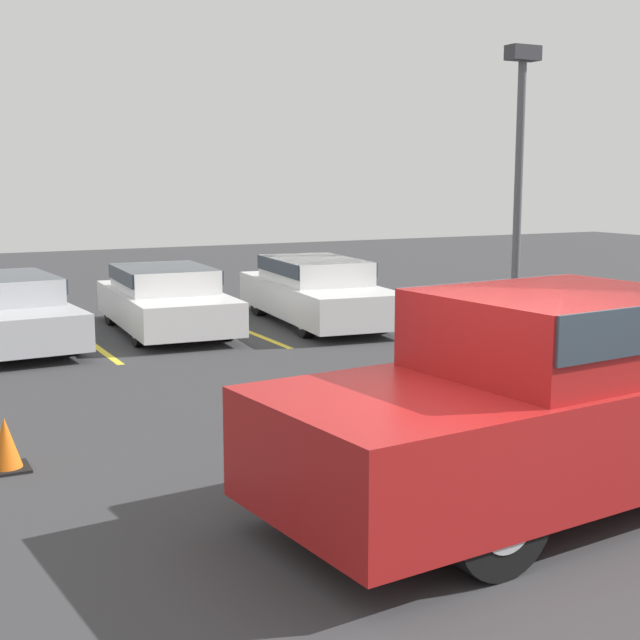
# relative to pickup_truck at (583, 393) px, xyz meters

# --- Properties ---
(ground_plane) EXTENTS (60.00, 60.00, 0.00)m
(ground_plane) POSITION_rel_pickup_truck_xyz_m (-1.42, -0.53, -0.93)
(ground_plane) COLOR #38383A
(stall_stripe_b) EXTENTS (0.12, 4.77, 0.01)m
(stall_stripe_b) POSITION_rel_pickup_truck_xyz_m (-2.30, 9.81, -0.93)
(stall_stripe_b) COLOR yellow
(stall_stripe_b) RESTS_ON ground_plane
(stall_stripe_c) EXTENTS (0.12, 4.77, 0.01)m
(stall_stripe_c) POSITION_rel_pickup_truck_xyz_m (0.58, 9.81, -0.93)
(stall_stripe_c) COLOR yellow
(stall_stripe_c) RESTS_ON ground_plane
(stall_stripe_d) EXTENTS (0.12, 4.77, 0.01)m
(stall_stripe_d) POSITION_rel_pickup_truck_xyz_m (3.45, 9.81, -0.93)
(stall_stripe_d) COLOR yellow
(stall_stripe_d) RESTS_ON ground_plane
(pickup_truck) EXTENTS (6.37, 2.63, 1.87)m
(pickup_truck) POSITION_rel_pickup_truck_xyz_m (0.00, 0.00, 0.00)
(pickup_truck) COLOR #A51919
(pickup_truck) RESTS_ON ground_plane
(parked_sedan_a) EXTENTS (2.09, 4.48, 1.20)m
(parked_sedan_a) POSITION_rel_pickup_truck_xyz_m (-3.66, 9.84, -0.29)
(parked_sedan_a) COLOR #B7BABF
(parked_sedan_a) RESTS_ON ground_plane
(parked_sedan_b) EXTENTS (2.02, 4.36, 1.20)m
(parked_sedan_b) POSITION_rel_pickup_truck_xyz_m (-0.79, 9.98, -0.29)
(parked_sedan_b) COLOR silver
(parked_sedan_b) RESTS_ON ground_plane
(parked_sedan_c) EXTENTS (2.19, 4.94, 1.27)m
(parked_sedan_c) POSITION_rel_pickup_truck_xyz_m (2.15, 9.61, -0.25)
(parked_sedan_c) COLOR silver
(parked_sedan_c) RESTS_ON ground_plane
(light_post) EXTENTS (0.70, 0.36, 5.49)m
(light_post) POSITION_rel_pickup_truck_xyz_m (6.56, 8.97, 2.58)
(light_post) COLOR #515156
(light_post) RESTS_ON ground_plane
(traffic_cone) EXTENTS (0.43, 0.43, 0.53)m
(traffic_cone) POSITION_rel_pickup_truck_xyz_m (-4.57, 3.02, -0.69)
(traffic_cone) COLOR black
(traffic_cone) RESTS_ON ground_plane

